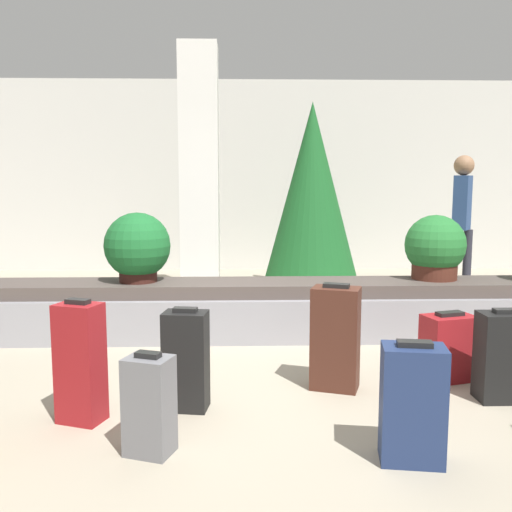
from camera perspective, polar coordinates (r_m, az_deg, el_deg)
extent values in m
plane|color=#9E937F|center=(4.44, 0.53, -12.43)|extent=(18.00, 18.00, 0.00)
cube|color=beige|center=(9.79, -0.77, 7.98)|extent=(18.00, 0.06, 3.20)
cube|color=gray|center=(5.64, 0.00, -5.90)|extent=(8.14, 0.75, 0.41)
cube|color=#4C423D|center=(5.58, 0.00, -3.19)|extent=(7.82, 0.59, 0.13)
cube|color=silver|center=(7.34, -5.66, 8.12)|extent=(0.48, 0.48, 3.20)
cube|color=#472319|center=(4.23, 7.94, -8.16)|extent=(0.39, 0.33, 0.75)
cube|color=black|center=(4.14, 8.04, -2.94)|extent=(0.20, 0.14, 0.03)
cube|color=navy|center=(3.27, 15.38, -14.11)|extent=(0.37, 0.28, 0.64)
cube|color=black|center=(3.17, 15.59, -8.45)|extent=(0.19, 0.11, 0.03)
cube|color=black|center=(4.35, 23.83, -9.21)|extent=(0.40, 0.23, 0.62)
cube|color=black|center=(4.27, 24.06, -5.04)|extent=(0.22, 0.08, 0.03)
cube|color=slate|center=(3.31, -10.62, -14.50)|extent=(0.30, 0.27, 0.55)
cube|color=black|center=(3.22, -10.75, -9.68)|extent=(0.15, 0.11, 0.03)
cube|color=maroon|center=(3.80, -17.17, -10.20)|extent=(0.32, 0.28, 0.76)
cube|color=black|center=(3.70, -17.40, -4.36)|extent=(0.16, 0.11, 0.03)
cube|color=black|center=(3.87, -7.02, -10.35)|extent=(0.31, 0.24, 0.66)
cube|color=black|center=(3.77, -7.10, -5.36)|extent=(0.17, 0.09, 0.03)
cube|color=maroon|center=(4.63, 18.70, -8.70)|extent=(0.43, 0.34, 0.50)
cube|color=black|center=(4.57, 18.84, -5.49)|extent=(0.22, 0.14, 0.03)
cylinder|color=#381914|center=(5.66, -11.70, -1.63)|extent=(0.36, 0.36, 0.18)
sphere|color=#195B28|center=(5.63, -11.77, 1.04)|extent=(0.64, 0.64, 0.64)
cylinder|color=#4C2319|center=(5.97, 17.39, -1.35)|extent=(0.44, 0.44, 0.18)
sphere|color=#236B2D|center=(5.94, 17.49, 1.07)|extent=(0.60, 0.60, 0.60)
cylinder|color=#282833|center=(7.93, 19.01, -0.68)|extent=(0.11, 0.11, 0.89)
cylinder|color=#282833|center=(8.01, 20.35, -0.67)|extent=(0.11, 0.11, 0.89)
cube|color=navy|center=(7.90, 19.93, 5.04)|extent=(0.32, 0.37, 0.70)
sphere|color=#936B4C|center=(7.90, 20.09, 8.51)|extent=(0.26, 0.26, 0.26)
cylinder|color=#4C331E|center=(8.00, 5.48, -2.80)|extent=(0.16, 0.16, 0.18)
cone|color=#195623|center=(7.88, 5.59, 6.46)|extent=(1.28, 1.28, 2.40)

